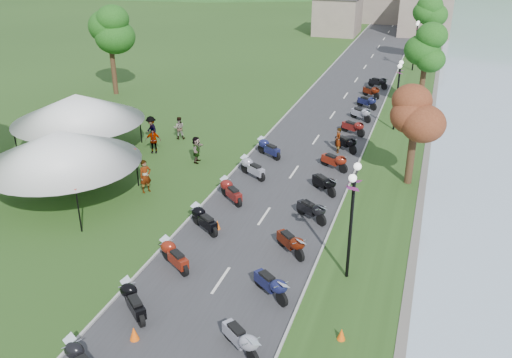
% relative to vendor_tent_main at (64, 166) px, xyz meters
% --- Properties ---
extents(road, '(7.00, 120.00, 0.02)m').
position_rel_vendor_tent_main_xyz_m(road, '(10.84, 19.56, -1.99)').
color(road, '#353538').
rests_on(road, ground).
extents(far_building, '(18.00, 16.00, 5.00)m').
position_rel_vendor_tent_main_xyz_m(far_building, '(8.84, 64.56, 0.50)').
color(far_building, gray).
rests_on(far_building, ground).
extents(moto_row_left, '(2.60, 39.84, 1.10)m').
position_rel_vendor_tent_main_xyz_m(moto_row_left, '(8.60, -9.28, -1.45)').
color(moto_row_left, '#331411').
rests_on(moto_row_left, ground).
extents(moto_row_right, '(2.60, 46.44, 1.10)m').
position_rel_vendor_tent_main_xyz_m(moto_row_right, '(13.13, 7.09, -1.45)').
color(moto_row_right, '#331411').
rests_on(moto_row_right, ground).
extents(vendor_tent_main, '(5.55, 5.55, 4.00)m').
position_rel_vendor_tent_main_xyz_m(vendor_tent_main, '(0.00, 0.00, 0.00)').
color(vendor_tent_main, white).
rests_on(vendor_tent_main, ground).
extents(vendor_tent_side, '(5.66, 5.66, 4.00)m').
position_rel_vendor_tent_main_xyz_m(vendor_tent_side, '(-3.41, 6.26, 0.00)').
color(vendor_tent_side, white).
rests_on(vendor_tent_side, ground).
extents(tree_lakeside, '(2.39, 2.39, 6.63)m').
position_rel_vendor_tent_main_xyz_m(tree_lakeside, '(17.58, 8.20, 1.31)').
color(tree_lakeside, '#23651A').
rests_on(tree_lakeside, ground).
extents(pedestrian_a, '(0.81, 0.87, 1.93)m').
position_rel_vendor_tent_main_xyz_m(pedestrian_a, '(3.62, 2.22, -2.00)').
color(pedestrian_a, slate).
rests_on(pedestrian_a, ground).
extents(pedestrian_b, '(0.90, 0.70, 1.63)m').
position_rel_vendor_tent_main_xyz_m(pedestrian_b, '(1.56, 10.69, -2.00)').
color(pedestrian_b, slate).
rests_on(pedestrian_b, ground).
extents(pedestrian_c, '(1.31, 1.20, 1.95)m').
position_rel_vendor_tent_main_xyz_m(pedestrian_c, '(0.16, 9.26, -2.00)').
color(pedestrian_c, slate).
rests_on(pedestrian_c, ground).
extents(traffic_cone_near, '(0.36, 0.36, 0.56)m').
position_rel_vendor_tent_main_xyz_m(traffic_cone_near, '(9.25, -8.83, -1.72)').
color(traffic_cone_near, '#F2590C').
rests_on(traffic_cone_near, ground).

